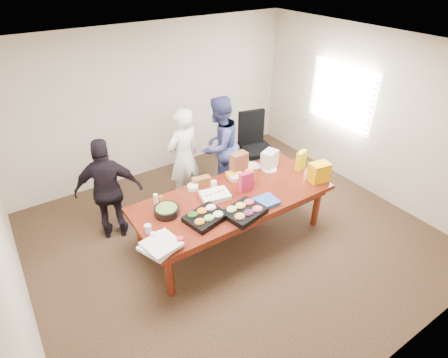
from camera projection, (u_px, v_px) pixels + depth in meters
floor at (232, 237)px, 5.50m from camera, size 5.50×5.00×0.02m
ceiling at (235, 52)px, 4.04m from camera, size 5.50×5.00×0.02m
wall_back at (154, 102)px, 6.52m from camera, size 5.50×0.04×2.70m
wall_front at (407, 282)px, 3.01m from camera, size 5.50×0.04×2.70m
wall_right at (369, 114)px, 6.06m from camera, size 0.04×5.00×2.70m
window_panel at (341, 95)px, 6.38m from camera, size 0.03×1.40×1.10m
window_blinds at (340, 96)px, 6.36m from camera, size 0.04×1.36×1.00m
conference_table at (233, 217)px, 5.29m from camera, size 2.80×1.20×0.75m
office_chair at (258, 147)px, 6.68m from camera, size 0.72×0.72×1.18m
person_center at (184, 157)px, 5.86m from camera, size 0.67×0.51×1.66m
person_right at (219, 146)px, 6.16m from camera, size 1.01×0.91×1.71m
person_left at (109, 190)px, 5.13m from camera, size 1.01×0.72×1.59m
veggie_tray at (206, 217)px, 4.63m from camera, size 0.56×0.48×0.07m
fruit_tray at (244, 212)px, 4.72m from camera, size 0.58×0.49×0.08m
sheet_cake at (215, 195)px, 5.05m from camera, size 0.44×0.37×0.07m
salad_bowl at (167, 211)px, 4.72m from camera, size 0.36×0.36×0.11m
chip_bag_blue at (264, 202)px, 4.93m from camera, size 0.38×0.30×0.05m
chip_bag_red at (246, 182)px, 5.13m from camera, size 0.21×0.10×0.30m
chip_bag_yellow at (301, 160)px, 5.64m from camera, size 0.22×0.14×0.31m
chip_bag_orange at (251, 177)px, 5.29m from camera, size 0.17×0.09×0.26m
mayo_jar at (214, 185)px, 5.20m from camera, size 0.10×0.10×0.14m
mustard_bottle at (235, 170)px, 5.54m from camera, size 0.07×0.07×0.16m
dressing_bottle at (161, 202)px, 4.82m from camera, size 0.07×0.07×0.19m
ranch_bottle at (156, 200)px, 4.87m from camera, size 0.07×0.07×0.17m
banana_bunch at (234, 174)px, 5.51m from camera, size 0.25×0.17×0.08m
bread_loaf at (201, 181)px, 5.33m from camera, size 0.29×0.16×0.11m
kraft_bag at (239, 163)px, 5.53m from camera, size 0.27×0.17×0.34m
red_cup at (180, 241)px, 4.23m from camera, size 0.08×0.08×0.11m
clear_cup_a at (154, 237)px, 4.30m from camera, size 0.10×0.10×0.11m
clear_cup_b at (148, 229)px, 4.41m from camera, size 0.11×0.11×0.12m
pizza_box_lower at (159, 246)px, 4.21m from camera, size 0.49×0.49×0.04m
pizza_box_upper at (161, 244)px, 4.17m from camera, size 0.44×0.44×0.04m
plate_a at (269, 169)px, 5.70m from camera, size 0.25×0.25×0.01m
plate_b at (252, 166)px, 5.78m from camera, size 0.28×0.28×0.02m
dip_bowl_a at (234, 178)px, 5.43m from camera, size 0.18×0.18×0.06m
dip_bowl_b at (193, 187)px, 5.22m from camera, size 0.17×0.17×0.06m
grocery_bag_white at (269, 159)px, 5.70m from camera, size 0.31×0.27×0.28m
grocery_bag_yellow at (319, 172)px, 5.36m from camera, size 0.32×0.24×0.29m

